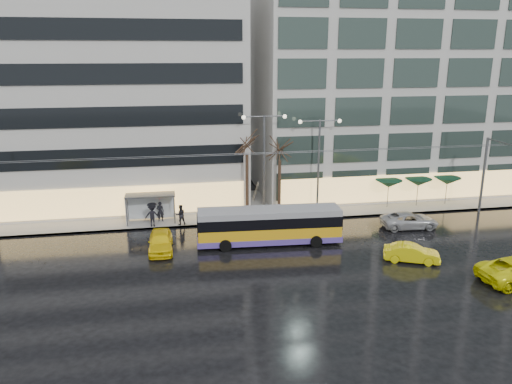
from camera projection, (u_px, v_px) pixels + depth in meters
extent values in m
plane|color=black|center=(265.00, 266.00, 34.75)|extent=(140.00, 140.00, 0.00)
cube|color=gray|center=(258.00, 205.00, 48.33)|extent=(80.00, 10.00, 0.15)
cube|color=slate|center=(268.00, 222.00, 43.64)|extent=(80.00, 0.10, 0.15)
cube|color=#B5B3AD|center=(61.00, 88.00, 47.02)|extent=(34.00, 14.00, 22.00)
cube|color=#B5B3AD|center=(408.00, 69.00, 52.54)|extent=(32.00, 14.00, 25.00)
cube|color=gold|center=(269.00, 232.00, 38.55)|extent=(11.05, 2.86, 1.37)
cube|color=#523D99|center=(269.00, 238.00, 38.68)|extent=(11.09, 2.90, 0.46)
cube|color=black|center=(269.00, 220.00, 38.28)|extent=(11.07, 2.88, 0.82)
cube|color=gray|center=(269.00, 212.00, 38.11)|extent=(11.05, 2.86, 0.46)
cube|color=black|center=(339.00, 219.00, 38.97)|extent=(0.17, 2.10, 1.19)
cube|color=black|center=(197.00, 224.00, 37.67)|extent=(0.17, 2.10, 1.19)
cylinder|color=black|center=(309.00, 231.00, 40.19)|extent=(0.93, 0.37, 0.91)
cylinder|color=black|center=(316.00, 242.00, 38.01)|extent=(0.93, 0.37, 0.91)
cylinder|color=black|center=(224.00, 235.00, 39.37)|extent=(0.93, 0.37, 0.91)
cylinder|color=black|center=(225.00, 246.00, 37.19)|extent=(0.93, 0.37, 0.91)
cylinder|color=#595B60|center=(256.00, 193.00, 38.47)|extent=(0.24, 3.39, 2.40)
cylinder|color=#595B60|center=(255.00, 191.00, 38.90)|extent=(0.24, 3.39, 2.40)
cylinder|color=#595B60|center=(483.00, 175.00, 45.58)|extent=(0.24, 0.24, 7.00)
cube|color=#595B60|center=(506.00, 144.00, 42.29)|extent=(0.10, 5.00, 0.10)
cylinder|color=#595B60|center=(264.00, 154.00, 38.52)|extent=(42.00, 0.04, 0.04)
cylinder|color=#595B60|center=(263.00, 153.00, 39.00)|extent=(42.00, 0.04, 0.04)
cube|color=#595B60|center=(150.00, 195.00, 42.64)|extent=(4.20, 1.60, 0.12)
cube|color=silver|center=(151.00, 206.00, 43.64)|extent=(4.00, 0.05, 2.20)
cube|color=white|center=(126.00, 210.00, 42.63)|extent=(0.10, 1.40, 2.20)
cylinder|color=#595B60|center=(126.00, 213.00, 41.98)|extent=(0.10, 0.10, 2.40)
cylinder|color=#595B60|center=(128.00, 208.00, 43.30)|extent=(0.10, 0.10, 2.40)
cylinder|color=#595B60|center=(175.00, 210.00, 42.65)|extent=(0.10, 0.10, 2.40)
cylinder|color=#595B60|center=(174.00, 205.00, 43.98)|extent=(0.10, 0.10, 2.40)
cylinder|color=#595B60|center=(264.00, 166.00, 44.06)|extent=(0.18, 0.18, 9.00)
cylinder|color=#595B60|center=(254.00, 117.00, 42.72)|extent=(1.80, 0.10, 0.10)
cylinder|color=#595B60|center=(275.00, 116.00, 43.02)|extent=(1.80, 0.10, 0.10)
sphere|color=#FFF2CC|center=(244.00, 117.00, 42.58)|extent=(0.36, 0.36, 0.36)
sphere|color=#FFF2CC|center=(285.00, 116.00, 43.19)|extent=(0.36, 0.36, 0.36)
cylinder|color=#595B60|center=(318.00, 167.00, 44.97)|extent=(0.18, 0.18, 8.50)
cylinder|color=#595B60|center=(310.00, 121.00, 43.70)|extent=(1.80, 0.10, 0.10)
cylinder|color=#595B60|center=(330.00, 121.00, 44.00)|extent=(1.80, 0.10, 0.10)
sphere|color=#FFF2CC|center=(300.00, 122.00, 43.56)|extent=(0.36, 0.36, 0.36)
sphere|color=#FFF2CC|center=(340.00, 121.00, 44.17)|extent=(0.36, 0.36, 0.36)
cylinder|color=black|center=(247.00, 185.00, 44.46)|extent=(0.28, 0.28, 5.60)
cylinder|color=black|center=(279.00, 187.00, 45.25)|extent=(0.28, 0.28, 4.90)
cylinder|color=#595B60|center=(388.00, 196.00, 47.20)|extent=(0.06, 0.06, 2.20)
cone|color=#0E331F|center=(389.00, 184.00, 46.88)|extent=(2.50, 2.50, 0.70)
cylinder|color=#595B60|center=(417.00, 194.00, 47.71)|extent=(0.06, 0.06, 2.20)
cone|color=#0E331F|center=(418.00, 182.00, 47.38)|extent=(2.50, 2.50, 0.70)
cylinder|color=#595B60|center=(446.00, 193.00, 48.22)|extent=(0.06, 0.06, 2.20)
cone|color=#0E331F|center=(447.00, 181.00, 47.89)|extent=(2.50, 2.50, 0.70)
imported|color=yellow|center=(161.00, 242.00, 37.22)|extent=(1.81, 4.41, 1.49)
imported|color=yellow|center=(412.00, 253.00, 35.35)|extent=(4.09, 2.74, 1.27)
imported|color=#A8A9AD|center=(409.00, 220.00, 42.15)|extent=(4.93, 2.50, 1.33)
imported|color=black|center=(160.00, 211.00, 43.35)|extent=(0.66, 0.45, 1.76)
imported|color=#D1455A|center=(160.00, 202.00, 43.11)|extent=(1.01, 1.02, 0.88)
imported|color=black|center=(180.00, 215.00, 42.44)|extent=(0.96, 0.81, 1.76)
imported|color=black|center=(152.00, 215.00, 42.02)|extent=(1.30, 0.80, 1.95)
imported|color=black|center=(152.00, 206.00, 41.81)|extent=(0.87, 0.87, 0.72)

